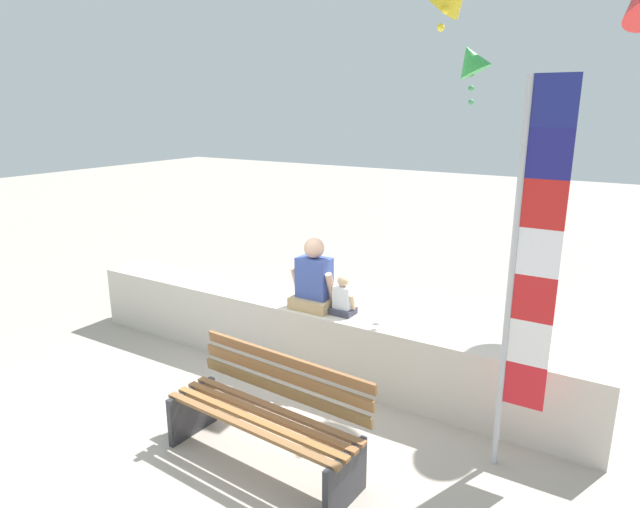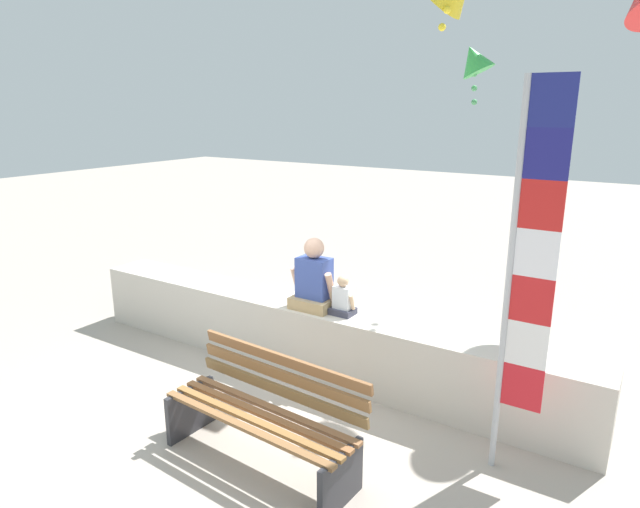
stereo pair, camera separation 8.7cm
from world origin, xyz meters
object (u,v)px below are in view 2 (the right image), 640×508
park_bench (265,415)px  flag_banner (525,267)px  kite_green (474,60)px  person_child (343,299)px  person_adult (314,281)px

park_bench → flag_banner: 2.36m
flag_banner → kite_green: 4.12m
flag_banner → kite_green: (-1.56, 3.40, 1.73)m
flag_banner → kite_green: bearing=114.6°
park_bench → person_child: person_child is taller
person_adult → person_child: person_adult is taller
park_bench → person_adult: size_ratio=2.29×
person_adult → person_child: size_ratio=1.84×
person_adult → flag_banner: bearing=-14.8°
person_adult → flag_banner: 2.41m
park_bench → kite_green: kite_green is taller
park_bench → person_child: 1.64m
person_adult → person_child: (0.35, 0.00, -0.14)m
park_bench → flag_banner: size_ratio=0.58×
person_child → kite_green: (0.33, 2.81, 2.53)m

